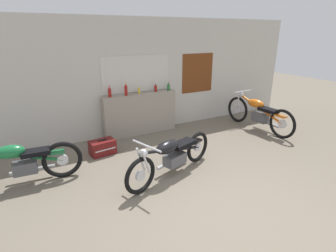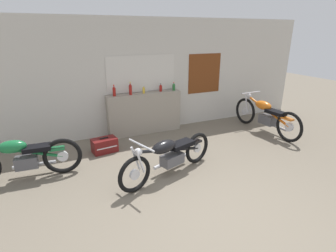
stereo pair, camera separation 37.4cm
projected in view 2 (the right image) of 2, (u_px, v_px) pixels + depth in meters
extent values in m
plane|color=#706656|center=(222.00, 218.00, 3.67)|extent=(24.00, 24.00, 0.00)
cube|color=beige|center=(136.00, 78.00, 6.43)|extent=(10.00, 0.06, 2.80)
cube|color=silver|center=(142.00, 74.00, 6.41)|extent=(1.68, 0.01, 0.82)
cube|color=beige|center=(142.00, 74.00, 6.41)|extent=(1.74, 0.01, 0.88)
cube|color=brown|center=(204.00, 73.00, 7.14)|extent=(0.98, 0.01, 1.05)
cube|color=gray|center=(145.00, 113.00, 6.62)|extent=(1.87, 0.28, 1.04)
cylinder|color=maroon|center=(114.00, 92.00, 6.11)|extent=(0.07, 0.07, 0.19)
cone|color=maroon|center=(114.00, 87.00, 6.07)|extent=(0.06, 0.06, 0.05)
cylinder|color=red|center=(114.00, 85.00, 6.06)|extent=(0.03, 0.03, 0.02)
cylinder|color=maroon|center=(130.00, 90.00, 6.23)|extent=(0.07, 0.07, 0.22)
cone|color=maroon|center=(130.00, 84.00, 6.18)|extent=(0.06, 0.06, 0.06)
cylinder|color=gold|center=(130.00, 83.00, 6.17)|extent=(0.03, 0.03, 0.02)
cylinder|color=gold|center=(144.00, 91.00, 6.40)|extent=(0.06, 0.06, 0.14)
cone|color=gold|center=(144.00, 87.00, 6.37)|extent=(0.05, 0.05, 0.04)
cylinder|color=silver|center=(144.00, 86.00, 6.36)|extent=(0.02, 0.02, 0.02)
cylinder|color=maroon|center=(161.00, 89.00, 6.61)|extent=(0.07, 0.07, 0.14)
cone|color=maroon|center=(161.00, 85.00, 6.58)|extent=(0.06, 0.06, 0.04)
cylinder|color=black|center=(161.00, 84.00, 6.57)|extent=(0.03, 0.03, 0.02)
cylinder|color=#23662D|center=(174.00, 87.00, 6.72)|extent=(0.07, 0.07, 0.15)
cone|color=#23662D|center=(174.00, 84.00, 6.68)|extent=(0.06, 0.06, 0.04)
cylinder|color=red|center=(174.00, 83.00, 6.67)|extent=(0.03, 0.03, 0.02)
torus|color=black|center=(63.00, 156.00, 4.74)|extent=(0.68, 0.12, 0.67)
cylinder|color=silver|center=(63.00, 156.00, 4.74)|extent=(0.19, 0.07, 0.19)
cube|color=#4C4C51|center=(27.00, 162.00, 4.55)|extent=(0.38, 0.24, 0.21)
cylinder|color=#196B38|center=(25.00, 151.00, 4.48)|extent=(1.19, 0.13, 0.43)
ellipsoid|color=#196B38|center=(12.00, 147.00, 4.39)|extent=(0.46, 0.27, 0.22)
cube|color=black|center=(37.00, 148.00, 4.54)|extent=(0.46, 0.27, 0.08)
cube|color=#196B38|center=(57.00, 148.00, 4.66)|extent=(0.27, 0.16, 0.04)
cylinder|color=silver|center=(35.00, 165.00, 4.75)|extent=(0.72, 0.11, 0.06)
torus|color=black|center=(245.00, 111.00, 7.35)|extent=(0.11, 0.73, 0.72)
cylinder|color=silver|center=(245.00, 111.00, 7.35)|extent=(0.06, 0.21, 0.21)
torus|color=black|center=(289.00, 127.00, 6.12)|extent=(0.11, 0.73, 0.72)
cylinder|color=silver|center=(289.00, 127.00, 6.12)|extent=(0.06, 0.21, 0.21)
cube|color=#4C4C51|center=(267.00, 120.00, 6.68)|extent=(0.24, 0.42, 0.23)
cylinder|color=orange|center=(268.00, 111.00, 6.60)|extent=(0.12, 1.34, 0.47)
ellipsoid|color=orange|center=(263.00, 105.00, 6.72)|extent=(0.27, 0.51, 0.22)
cube|color=black|center=(276.00, 112.00, 6.41)|extent=(0.27, 0.51, 0.08)
cube|color=orange|center=(287.00, 119.00, 6.13)|extent=(0.15, 0.30, 0.04)
cylinder|color=silver|center=(246.00, 102.00, 7.17)|extent=(0.04, 0.18, 0.55)
cylinder|color=silver|center=(250.00, 102.00, 7.22)|extent=(0.04, 0.18, 0.55)
cylinder|color=silver|center=(251.00, 93.00, 7.04)|extent=(0.64, 0.06, 0.03)
sphere|color=silver|center=(249.00, 96.00, 7.12)|extent=(0.13, 0.13, 0.13)
cylinder|color=silver|center=(274.00, 125.00, 6.70)|extent=(0.11, 0.81, 0.06)
torus|color=black|center=(135.00, 174.00, 4.18)|extent=(0.61, 0.26, 0.62)
cylinder|color=silver|center=(135.00, 174.00, 4.18)|extent=(0.18, 0.10, 0.18)
torus|color=black|center=(197.00, 148.00, 5.14)|extent=(0.61, 0.26, 0.62)
cylinder|color=silver|center=(197.00, 148.00, 5.14)|extent=(0.18, 0.10, 0.18)
cube|color=#4C4C51|center=(172.00, 159.00, 4.71)|extent=(0.47, 0.34, 0.19)
cylinder|color=black|center=(172.00, 150.00, 4.65)|extent=(1.31, 0.49, 0.40)
ellipsoid|color=black|center=(164.00, 147.00, 4.49)|extent=(0.56, 0.39, 0.22)
cube|color=black|center=(181.00, 144.00, 4.78)|extent=(0.56, 0.39, 0.08)
cube|color=black|center=(194.00, 142.00, 5.03)|extent=(0.33, 0.23, 0.04)
cylinder|color=silver|center=(140.00, 161.00, 4.11)|extent=(0.18, 0.09, 0.46)
cylinder|color=silver|center=(136.00, 159.00, 4.19)|extent=(0.18, 0.09, 0.46)
cylinder|color=silver|center=(141.00, 145.00, 4.12)|extent=(0.23, 0.62, 0.03)
sphere|color=silver|center=(138.00, 152.00, 4.12)|extent=(0.13, 0.13, 0.13)
cylinder|color=silver|center=(171.00, 161.00, 4.92)|extent=(0.80, 0.32, 0.06)
cube|color=maroon|center=(105.00, 145.00, 5.65)|extent=(0.56, 0.39, 0.30)
cube|color=silver|center=(107.00, 148.00, 5.52)|extent=(0.44, 0.07, 0.02)
cube|color=black|center=(104.00, 138.00, 5.59)|extent=(0.18, 0.05, 0.02)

